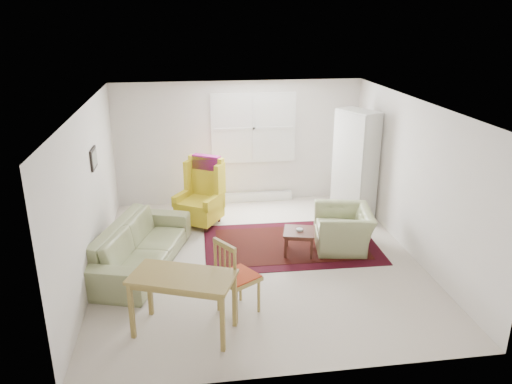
{
  "coord_description": "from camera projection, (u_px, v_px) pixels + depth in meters",
  "views": [
    {
      "loc": [
        -1.07,
        -7.11,
        3.73
      ],
      "look_at": [
        0.0,
        0.3,
        1.05
      ],
      "focal_mm": 35.0,
      "sensor_mm": 36.0,
      "label": 1
    }
  ],
  "objects": [
    {
      "name": "cabinet",
      "position": [
        355.0,
        164.0,
        9.47
      ],
      "size": [
        0.74,
        0.93,
        2.07
      ],
      "primitive_type": null,
      "rotation": [
        0.0,
        0.0,
        0.43
      ],
      "color": "silver",
      "rests_on": "ground"
    },
    {
      "name": "wingback_chair",
      "position": [
        199.0,
        193.0,
        9.15
      ],
      "size": [
        1.03,
        1.04,
        1.27
      ],
      "primitive_type": null,
      "rotation": [
        0.0,
        0.0,
        -0.55
      ],
      "color": "gold",
      "rests_on": "ground"
    },
    {
      "name": "coffee_table",
      "position": [
        299.0,
        242.0,
        8.18
      ],
      "size": [
        0.61,
        0.61,
        0.41
      ],
      "primitive_type": null,
      "rotation": [
        0.0,
        0.0,
        -0.26
      ],
      "color": "#401C13",
      "rests_on": "ground"
    },
    {
      "name": "stool",
      "position": [
        192.0,
        205.0,
        9.64
      ],
      "size": [
        0.46,
        0.46,
        0.48
      ],
      "primitive_type": null,
      "rotation": [
        0.0,
        0.0,
        0.37
      ],
      "color": "white",
      "rests_on": "ground"
    },
    {
      "name": "room",
      "position": [
        258.0,
        181.0,
        7.81
      ],
      "size": [
        5.04,
        5.54,
        2.51
      ],
      "color": "beige",
      "rests_on": "ground"
    },
    {
      "name": "sofa",
      "position": [
        140.0,
        238.0,
        7.69
      ],
      "size": [
        1.58,
        2.53,
        0.95
      ],
      "primitive_type": "imported",
      "rotation": [
        0.0,
        0.0,
        1.27
      ],
      "color": "#858C5D",
      "rests_on": "ground"
    },
    {
      "name": "desk",
      "position": [
        184.0,
        304.0,
        6.09
      ],
      "size": [
        1.38,
        1.03,
        0.79
      ],
      "primitive_type": null,
      "rotation": [
        0.0,
        0.0,
        -0.37
      ],
      "color": "olive",
      "rests_on": "ground"
    },
    {
      "name": "rug",
      "position": [
        290.0,
        244.0,
        8.55
      ],
      "size": [
        2.97,
        1.95,
        0.03
      ],
      "primitive_type": null,
      "rotation": [
        0.0,
        0.0,
        -0.02
      ],
      "color": "black",
      "rests_on": "ground"
    },
    {
      "name": "desk_chair",
      "position": [
        238.0,
        275.0,
        6.46
      ],
      "size": [
        0.65,
        0.65,
        1.07
      ],
      "primitive_type": null,
      "rotation": [
        0.0,
        0.0,
        2.14
      ],
      "color": "olive",
      "rests_on": "ground"
    },
    {
      "name": "armchair",
      "position": [
        344.0,
        225.0,
        8.34
      ],
      "size": [
        1.06,
        1.17,
        0.8
      ],
      "primitive_type": "imported",
      "rotation": [
        0.0,
        0.0,
        -1.74
      ],
      "color": "#858C5D",
      "rests_on": "ground"
    }
  ]
}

